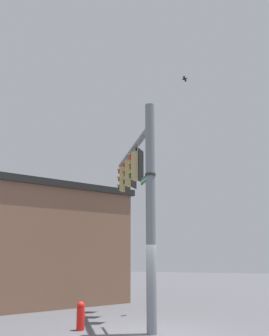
{
  "coord_description": "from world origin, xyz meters",
  "views": [
    {
      "loc": [
        -10.9,
        -3.45,
        2.18
      ],
      "look_at": [
        2.02,
        1.27,
        5.42
      ],
      "focal_mm": 39.94,
      "sensor_mm": 36.0,
      "label": 1
    }
  ],
  "objects_px": {
    "traffic_light_nearest_pole": "(136,166)",
    "traffic_light_mid_outer": "(124,179)",
    "traffic_light_mid_inner": "(129,173)",
    "bird_flying": "(185,79)",
    "fire_hydrant": "(81,316)",
    "street_name_sign": "(148,177)"
  },
  "relations": [
    {
      "from": "traffic_light_nearest_pole",
      "to": "traffic_light_mid_outer",
      "type": "bearing_deg",
      "value": 32.0
    },
    {
      "from": "traffic_light_mid_outer",
      "to": "traffic_light_nearest_pole",
      "type": "bearing_deg",
      "value": -148.0
    },
    {
      "from": "traffic_light_nearest_pole",
      "to": "traffic_light_mid_inner",
      "type": "height_order",
      "value": "same"
    },
    {
      "from": "traffic_light_mid_outer",
      "to": "bird_flying",
      "type": "bearing_deg",
      "value": -84.96
    },
    {
      "from": "traffic_light_nearest_pole",
      "to": "bird_flying",
      "type": "relative_size",
      "value": 3.24
    },
    {
      "from": "traffic_light_mid_inner",
      "to": "fire_hydrant",
      "type": "distance_m",
      "value": 5.82
    },
    {
      "from": "street_name_sign",
      "to": "bird_flying",
      "type": "xyz_separation_m",
      "value": [
        3.8,
        -0.52,
        5.14
      ]
    },
    {
      "from": "traffic_light_nearest_pole",
      "to": "traffic_light_mid_outer",
      "type": "xyz_separation_m",
      "value": [
        2.11,
        1.32,
        0.0
      ]
    },
    {
      "from": "bird_flying",
      "to": "fire_hydrant",
      "type": "bearing_deg",
      "value": 149.19
    },
    {
      "from": "street_name_sign",
      "to": "fire_hydrant",
      "type": "height_order",
      "value": "street_name_sign"
    },
    {
      "from": "traffic_light_mid_inner",
      "to": "street_name_sign",
      "type": "distance_m",
      "value": 3.06
    },
    {
      "from": "traffic_light_mid_inner",
      "to": "bird_flying",
      "type": "relative_size",
      "value": 3.24
    },
    {
      "from": "traffic_light_mid_outer",
      "to": "street_name_sign",
      "type": "xyz_separation_m",
      "value": [
        -3.56,
        -2.25,
        -0.77
      ]
    },
    {
      "from": "bird_flying",
      "to": "fire_hydrant",
      "type": "distance_m",
      "value": 10.6
    },
    {
      "from": "traffic_light_nearest_pole",
      "to": "fire_hydrant",
      "type": "xyz_separation_m",
      "value": [
        -1.91,
        1.1,
        -5.0
      ]
    },
    {
      "from": "traffic_light_mid_inner",
      "to": "fire_hydrant",
      "type": "height_order",
      "value": "traffic_light_mid_inner"
    },
    {
      "from": "street_name_sign",
      "to": "traffic_light_mid_outer",
      "type": "bearing_deg",
      "value": 32.24
    },
    {
      "from": "street_name_sign",
      "to": "fire_hydrant",
      "type": "distance_m",
      "value": 4.71
    },
    {
      "from": "street_name_sign",
      "to": "fire_hydrant",
      "type": "relative_size",
      "value": 1.5
    },
    {
      "from": "traffic_light_nearest_pole",
      "to": "fire_hydrant",
      "type": "bearing_deg",
      "value": 150.08
    },
    {
      "from": "traffic_light_mid_outer",
      "to": "fire_hydrant",
      "type": "height_order",
      "value": "traffic_light_mid_outer"
    },
    {
      "from": "traffic_light_nearest_pole",
      "to": "traffic_light_mid_inner",
      "type": "xyz_separation_m",
      "value": [
        1.06,
        0.66,
        0.0
      ]
    }
  ]
}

